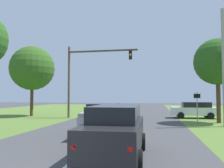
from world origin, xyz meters
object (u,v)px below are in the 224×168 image
at_px(traffic_light, 86,70).
at_px(utility_pole_right, 224,67).
at_px(keep_moving_sign, 197,103).
at_px(extra_tree_1, 32,68).
at_px(red_suv_near, 115,130).
at_px(pickup_truck_lead, 104,118).
at_px(oak_tree_right, 218,62).
at_px(crossing_suv_far, 194,110).

height_order(traffic_light, utility_pole_right, utility_pole_right).
xyz_separation_m(keep_moving_sign, extra_tree_1, (-17.56, 4.17, 3.85)).
relative_size(red_suv_near, pickup_truck_lead, 0.87).
distance_m(pickup_truck_lead, oak_tree_right, 12.10).
distance_m(crossing_suv_far, extra_tree_1, 18.77).
distance_m(red_suv_near, keep_moving_sign, 12.54).
xyz_separation_m(red_suv_near, pickup_truck_lead, (-1.58, 5.15, -0.07)).
bearing_deg(keep_moving_sign, extra_tree_1, 166.65).
relative_size(keep_moving_sign, utility_pole_right, 0.29).
bearing_deg(pickup_truck_lead, utility_pole_right, 30.49).
xyz_separation_m(red_suv_near, crossing_suv_far, (5.59, 16.54, -0.14)).
xyz_separation_m(pickup_truck_lead, traffic_light, (-4.14, 9.63, 4.15)).
distance_m(oak_tree_right, utility_pole_right, 2.60).
distance_m(utility_pole_right, extra_tree_1, 20.15).
bearing_deg(keep_moving_sign, pickup_truck_lead, -136.04).
bearing_deg(pickup_truck_lead, crossing_suv_far, 57.81).
bearing_deg(crossing_suv_far, red_suv_near, -108.68).
xyz_separation_m(red_suv_near, utility_pole_right, (6.76, 10.06, 3.54)).
relative_size(traffic_light, oak_tree_right, 1.05).
relative_size(crossing_suv_far, utility_pole_right, 0.51).
bearing_deg(utility_pole_right, keep_moving_sign, 141.08).
bearing_deg(red_suv_near, keep_moving_sign, 66.51).
bearing_deg(oak_tree_right, extra_tree_1, 170.93).
height_order(oak_tree_right, extra_tree_1, extra_tree_1).
height_order(pickup_truck_lead, utility_pole_right, utility_pole_right).
height_order(keep_moving_sign, utility_pole_right, utility_pole_right).
relative_size(red_suv_near, utility_pole_right, 0.54).
bearing_deg(utility_pole_right, extra_tree_1, 163.86).
xyz_separation_m(red_suv_near, extra_tree_1, (-12.57, 15.65, 4.53)).
bearing_deg(traffic_light, oak_tree_right, -10.03).
height_order(pickup_truck_lead, extra_tree_1, extra_tree_1).
relative_size(red_suv_near, extra_tree_1, 0.60).
relative_size(traffic_light, keep_moving_sign, 2.88).
bearing_deg(traffic_light, crossing_suv_far, 8.86).
xyz_separation_m(traffic_light, keep_moving_sign, (10.71, -3.29, -3.40)).
bearing_deg(extra_tree_1, traffic_light, -7.28).
bearing_deg(red_suv_near, oak_tree_right, 61.00).
bearing_deg(utility_pole_right, oak_tree_right, 85.58).
height_order(utility_pole_right, extra_tree_1, utility_pole_right).
relative_size(pickup_truck_lead, traffic_light, 0.73).
bearing_deg(keep_moving_sign, utility_pole_right, -38.92).
bearing_deg(crossing_suv_far, traffic_light, -171.14).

